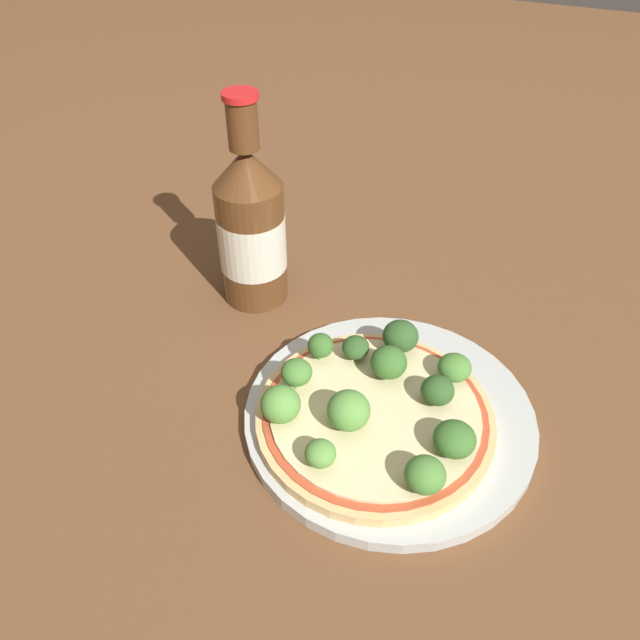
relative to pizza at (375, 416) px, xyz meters
name	(u,v)px	position (x,y,z in m)	size (l,w,h in m)	color
ground_plane	(389,420)	(0.02, -0.01, -0.02)	(3.00, 3.00, 0.00)	brown
plate	(384,416)	(0.01, 0.00, -0.01)	(0.26, 0.26, 0.01)	#B2B7B2
pizza	(375,416)	(0.00, 0.00, 0.00)	(0.21, 0.21, 0.01)	tan
broccoli_floret_0	(389,363)	(0.04, 0.00, 0.02)	(0.03, 0.03, 0.03)	#7A9E5B
broccoli_floret_1	(400,336)	(0.08, 0.00, 0.02)	(0.03, 0.03, 0.03)	#7A9E5B
broccoli_floret_2	(281,404)	(-0.04, 0.07, 0.02)	(0.03, 0.03, 0.03)	#7A9E5B
broccoli_floret_3	(297,372)	(0.00, 0.07, 0.02)	(0.03, 0.03, 0.03)	#7A9E5B
broccoli_floret_4	(349,411)	(-0.03, 0.02, 0.03)	(0.04, 0.04, 0.04)	#7A9E5B
broccoli_floret_5	(437,391)	(0.03, -0.04, 0.02)	(0.03, 0.03, 0.03)	#7A9E5B
broccoli_floret_6	(454,439)	(-0.02, -0.07, 0.02)	(0.03, 0.03, 0.03)	#7A9E5B
broccoli_floret_7	(455,368)	(0.06, -0.05, 0.02)	(0.03, 0.03, 0.02)	#7A9E5B
broccoli_floret_8	(321,346)	(0.04, 0.07, 0.02)	(0.02, 0.02, 0.03)	#7A9E5B
broccoli_floret_9	(320,454)	(-0.07, 0.02, 0.02)	(0.02, 0.02, 0.02)	#7A9E5B
broccoli_floret_10	(356,347)	(0.05, 0.04, 0.02)	(0.03, 0.03, 0.02)	#7A9E5B
broccoli_floret_11	(425,475)	(-0.06, -0.06, 0.02)	(0.03, 0.03, 0.03)	#7A9E5B
beer_bottle	(251,227)	(0.13, 0.18, 0.07)	(0.07, 0.07, 0.23)	#563319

